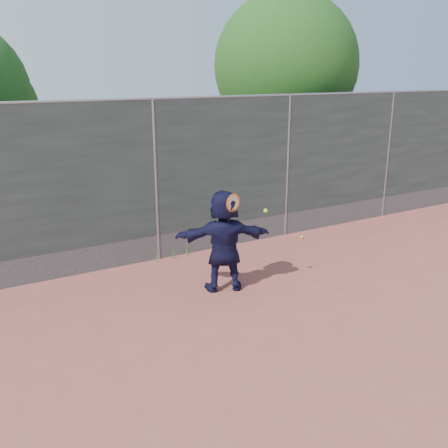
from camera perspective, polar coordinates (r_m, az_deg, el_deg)
ground at (r=6.91m, az=4.10°, el=-13.09°), size 80.00×80.00×0.00m
player at (r=8.05m, az=0.00°, el=-1.91°), size 1.64×1.00×1.69m
ball_ground at (r=10.89m, az=8.90°, el=-1.48°), size 0.07×0.07×0.07m
fence at (r=9.27m, az=-7.84°, el=5.21°), size 20.00×0.06×3.03m
swing_action at (r=7.75m, az=1.42°, el=2.21°), size 0.73×0.20×0.51m
tree_right at (r=13.38m, az=7.58°, el=17.07°), size 3.78×3.60×5.39m
weed_clump at (r=9.68m, az=-5.62°, el=-3.13°), size 0.68×0.07×0.30m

